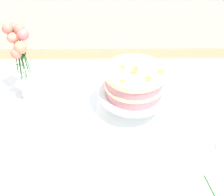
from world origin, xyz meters
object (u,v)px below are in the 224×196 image
(cake_stand, at_px, (133,95))
(dining_table, at_px, (98,142))
(layer_cake, at_px, (134,81))
(flower_vase, at_px, (23,64))

(cake_stand, bearing_deg, dining_table, -144.10)
(layer_cake, distance_m, flower_vase, 0.48)
(cake_stand, distance_m, flower_vase, 0.49)
(dining_table, relative_size, cake_stand, 4.83)
(dining_table, xyz_separation_m, layer_cake, (0.15, 0.11, 0.25))
(layer_cake, bearing_deg, flower_vase, 168.33)
(cake_stand, height_order, layer_cake, layer_cake)
(cake_stand, relative_size, flower_vase, 0.81)
(dining_table, height_order, layer_cake, layer_cake)
(dining_table, relative_size, layer_cake, 5.66)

